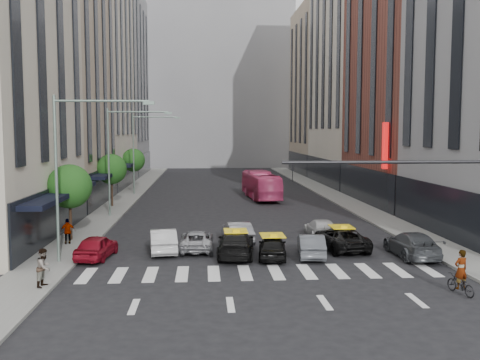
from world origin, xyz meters
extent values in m
plane|color=black|center=(0.00, 0.00, 0.00)|extent=(160.00, 160.00, 0.00)
cube|color=slate|center=(-11.50, 30.00, 0.07)|extent=(3.00, 96.00, 0.15)
cube|color=slate|center=(11.50, 30.00, 0.07)|extent=(3.00, 96.00, 0.15)
cube|color=tan|center=(-17.00, 28.00, 12.00)|extent=(8.00, 16.00, 24.00)
cube|color=beige|center=(-17.00, 46.00, 18.00)|extent=(8.00, 20.00, 36.00)
cube|color=gray|center=(-17.00, 65.00, 15.00)|extent=(8.00, 18.00, 30.00)
cube|color=brown|center=(17.00, 27.00, 13.00)|extent=(8.00, 18.00, 26.00)
cube|color=beige|center=(17.00, 46.00, 20.00)|extent=(8.00, 20.00, 40.00)
cube|color=tan|center=(17.00, 65.00, 14.00)|extent=(8.00, 18.00, 28.00)
cube|color=gray|center=(0.00, 85.00, 18.00)|extent=(30.00, 10.00, 36.00)
cylinder|color=black|center=(-11.80, 10.00, 1.72)|extent=(0.18, 0.18, 3.15)
sphere|color=#154B19|center=(-11.80, 10.00, 3.66)|extent=(2.88, 2.88, 2.88)
cylinder|color=black|center=(-11.80, 26.00, 1.72)|extent=(0.18, 0.18, 3.15)
sphere|color=#154B19|center=(-11.80, 26.00, 3.66)|extent=(2.88, 2.88, 2.88)
cylinder|color=black|center=(-11.80, 42.00, 1.72)|extent=(0.18, 0.18, 3.15)
sphere|color=#154B19|center=(-11.80, 42.00, 3.66)|extent=(2.88, 2.88, 2.88)
cylinder|color=gray|center=(-11.00, 4.00, 4.65)|extent=(0.16, 0.16, 9.00)
cylinder|color=gray|center=(-8.50, 4.00, 8.85)|extent=(5.00, 0.12, 0.12)
cube|color=gray|center=(-6.00, 4.00, 8.75)|extent=(0.60, 0.25, 0.18)
cylinder|color=gray|center=(-11.00, 20.00, 4.65)|extent=(0.16, 0.16, 9.00)
cylinder|color=gray|center=(-8.50, 20.00, 8.85)|extent=(5.00, 0.12, 0.12)
cube|color=gray|center=(-6.00, 20.00, 8.75)|extent=(0.60, 0.25, 0.18)
cylinder|color=gray|center=(-11.00, 36.00, 4.65)|extent=(0.16, 0.16, 9.00)
cylinder|color=gray|center=(-8.50, 36.00, 8.85)|extent=(5.00, 0.12, 0.12)
cube|color=gray|center=(-6.00, 36.00, 8.75)|extent=(0.60, 0.25, 0.18)
cylinder|color=black|center=(5.50, -1.00, 5.80)|extent=(10.00, 0.16, 0.16)
imported|color=black|center=(1.00, -1.00, 5.30)|extent=(0.13, 0.16, 0.80)
cube|color=red|center=(12.60, 20.00, 6.00)|extent=(0.30, 0.70, 4.00)
imported|color=maroon|center=(-9.20, 5.17, 0.68)|extent=(2.13, 4.19, 1.37)
imported|color=#B8B8B8|center=(-5.54, 6.54, 0.71)|extent=(2.02, 4.48, 1.43)
imported|color=#A5A6AB|center=(-3.53, 6.91, 0.60)|extent=(2.07, 4.36, 1.20)
imported|color=black|center=(-1.25, 5.19, 0.74)|extent=(2.48, 5.22, 1.47)
imported|color=black|center=(0.80, 4.51, 0.66)|extent=(1.99, 4.01, 1.31)
imported|color=#484B50|center=(3.09, 4.77, 0.67)|extent=(1.92, 4.23, 1.35)
imported|color=black|center=(5.31, 6.51, 0.69)|extent=(2.75, 5.18, 1.39)
imported|color=#3B3E42|center=(8.88, 4.32, 0.73)|extent=(2.07, 5.03, 1.46)
imported|color=#98989D|center=(-0.91, 8.86, 0.70)|extent=(1.98, 4.42, 1.41)
imported|color=#BEBEBE|center=(4.86, 10.04, 0.65)|extent=(1.91, 4.52, 1.30)
imported|color=#CD3C70|center=(3.07, 31.59, 1.46)|extent=(3.37, 10.67, 2.92)
imported|color=black|center=(8.28, -2.77, 0.45)|extent=(1.00, 1.82, 0.90)
imported|color=gray|center=(8.28, -2.77, 1.79)|extent=(0.73, 0.56, 1.77)
imported|color=gray|center=(-10.40, -0.75, 1.03)|extent=(0.83, 0.97, 1.76)
imported|color=gray|center=(-11.65, 8.61, 0.95)|extent=(1.02, 0.70, 1.61)
camera|label=1|loc=(-3.09, -25.25, 7.23)|focal=40.00mm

